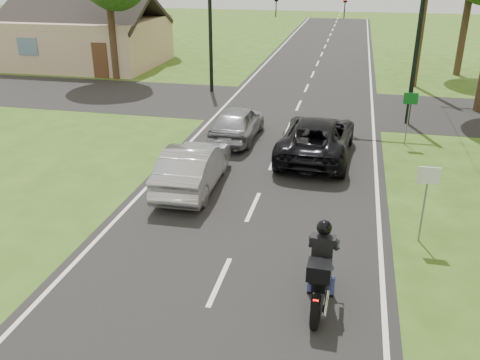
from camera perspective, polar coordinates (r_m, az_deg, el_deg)
name	(u,v)px	position (r m, az deg, el deg)	size (l,w,h in m)	color
ground	(220,282)	(12.06, -2.30, -11.35)	(140.00, 140.00, 0.00)	#345317
road	(282,143)	(20.89, 4.71, 4.15)	(8.00, 100.00, 0.01)	black
cross_road	(299,106)	(26.59, 6.60, 8.29)	(60.00, 7.00, 0.01)	black
motorcycle_rider	(321,273)	(11.03, 9.06, -10.30)	(0.67, 2.36, 2.04)	black
dark_suv	(317,137)	(19.36, 8.63, 4.79)	(2.53, 5.48, 1.52)	black
silver_sedan	(193,166)	(16.51, -5.28, 1.53)	(1.55, 4.45, 1.47)	#B0B0B5
silver_suv	(237,123)	(21.09, -0.32, 6.47)	(1.68, 4.18, 1.43)	#96979D
traffic_signal	(374,29)	(23.72, 14.85, 16.06)	(6.38, 0.44, 6.00)	black
signal_pole_far	(211,38)	(28.90, -3.32, 15.68)	(0.20, 0.20, 6.00)	black
sign_white	(427,186)	(13.76, 20.26, -0.66)	(0.55, 0.07, 2.12)	slate
sign_green	(410,106)	(21.32, 18.52, 7.89)	(0.55, 0.07, 2.12)	slate
house	(87,39)	(38.72, -16.84, 14.89)	(10.20, 8.00, 4.84)	tan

